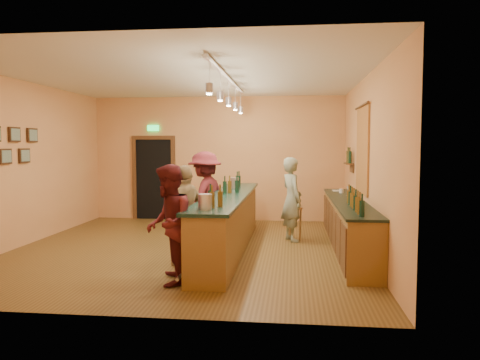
# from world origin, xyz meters

# --- Properties ---
(floor) EXTENTS (7.00, 7.00, 0.00)m
(floor) POSITION_xyz_m (0.00, 0.00, 0.00)
(floor) COLOR #533A17
(floor) RESTS_ON ground
(ceiling) EXTENTS (6.50, 7.00, 0.02)m
(ceiling) POSITION_xyz_m (0.00, 0.00, 3.20)
(ceiling) COLOR silver
(ceiling) RESTS_ON wall_back
(wall_back) EXTENTS (6.50, 0.02, 3.20)m
(wall_back) POSITION_xyz_m (0.00, 3.50, 1.60)
(wall_back) COLOR #CD854C
(wall_back) RESTS_ON floor
(wall_front) EXTENTS (6.50, 0.02, 3.20)m
(wall_front) POSITION_xyz_m (0.00, -3.50, 1.60)
(wall_front) COLOR #CD854C
(wall_front) RESTS_ON floor
(wall_left) EXTENTS (0.02, 7.00, 3.20)m
(wall_left) POSITION_xyz_m (-3.25, 0.00, 1.60)
(wall_left) COLOR #CD854C
(wall_left) RESTS_ON floor
(wall_right) EXTENTS (0.02, 7.00, 3.20)m
(wall_right) POSITION_xyz_m (3.25, 0.00, 1.60)
(wall_right) COLOR #CD854C
(wall_right) RESTS_ON floor
(doorway) EXTENTS (1.15, 0.09, 2.48)m
(doorway) POSITION_xyz_m (-1.70, 3.47, 1.13)
(doorway) COLOR black
(doorway) RESTS_ON wall_back
(tapestry) EXTENTS (0.03, 1.40, 1.60)m
(tapestry) POSITION_xyz_m (3.23, 0.40, 1.85)
(tapestry) COLOR #A02F20
(tapestry) RESTS_ON wall_right
(bottle_shelf) EXTENTS (0.17, 0.55, 0.54)m
(bottle_shelf) POSITION_xyz_m (3.17, 1.90, 1.67)
(bottle_shelf) COLOR #432314
(bottle_shelf) RESTS_ON wall_right
(picture_grid) EXTENTS (0.06, 2.20, 0.70)m
(picture_grid) POSITION_xyz_m (-3.21, -0.75, 1.95)
(picture_grid) COLOR #382111
(picture_grid) RESTS_ON wall_left
(back_counter) EXTENTS (0.60, 4.55, 1.27)m
(back_counter) POSITION_xyz_m (2.97, 0.18, 0.49)
(back_counter) COLOR brown
(back_counter) RESTS_ON floor
(tasting_bar) EXTENTS (0.74, 5.10, 1.38)m
(tasting_bar) POSITION_xyz_m (0.77, -0.00, 0.61)
(tasting_bar) COLOR brown
(tasting_bar) RESTS_ON floor
(pendant_track) EXTENTS (0.11, 4.60, 0.50)m
(pendant_track) POSITION_xyz_m (0.77, -0.00, 2.98)
(pendant_track) COLOR silver
(pendant_track) RESTS_ON ceiling
(bartender) EXTENTS (0.62, 0.73, 1.71)m
(bartender) POSITION_xyz_m (1.93, 0.97, 0.85)
(bartender) COLOR gray
(bartender) RESTS_ON floor
(customer_a) EXTENTS (0.78, 0.92, 1.69)m
(customer_a) POSITION_xyz_m (0.22, -2.20, 0.84)
(customer_a) COLOR #59191E
(customer_a) RESTS_ON floor
(customer_b) EXTENTS (0.75, 1.04, 1.63)m
(customer_b) POSITION_xyz_m (0.22, -1.13, 0.82)
(customer_b) COLOR #997A51
(customer_b) RESTS_ON floor
(customer_c) EXTENTS (1.02, 1.34, 1.83)m
(customer_c) POSITION_xyz_m (0.21, 0.59, 0.91)
(customer_c) COLOR #59191E
(customer_c) RESTS_ON floor
(bar_stool) EXTENTS (0.33, 0.33, 0.68)m
(bar_stool) POSITION_xyz_m (1.98, 1.06, 0.54)
(bar_stool) COLOR #946143
(bar_stool) RESTS_ON floor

